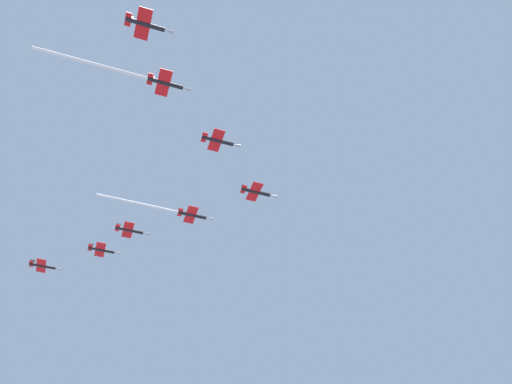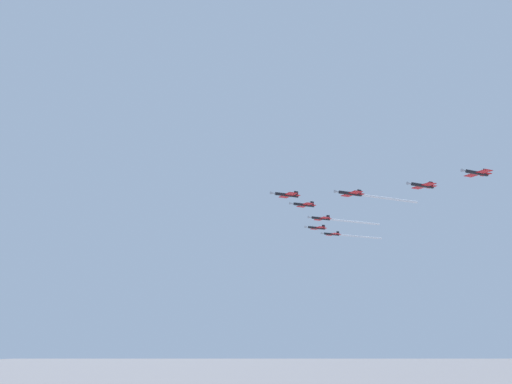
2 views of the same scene
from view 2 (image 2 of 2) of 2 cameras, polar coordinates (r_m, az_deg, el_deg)
jet_lead at (r=198.09m, az=3.65°, el=-0.34°), size 9.63×13.30×2.79m
jet_port_inner at (r=199.05m, az=13.34°, el=-0.45°), size 9.63×43.10×2.79m
jet_starboard_inner at (r=222.89m, az=5.72°, el=-1.54°), size 9.63×13.30×2.79m
jet_port_outer at (r=194.48m, az=19.36°, el=0.76°), size 9.63×13.30×2.79m
jet_starboard_outer at (r=254.17m, az=9.70°, el=-3.35°), size 9.63×46.16×2.79m
jet_center_rear at (r=189.94m, az=25.02°, el=2.11°), size 9.63×13.30×2.79m
jet_port_trail at (r=267.67m, az=7.27°, el=-4.30°), size 9.63×13.30×2.79m
jet_tail_end at (r=300.81m, az=10.72°, el=-5.15°), size 9.63×46.53×2.79m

